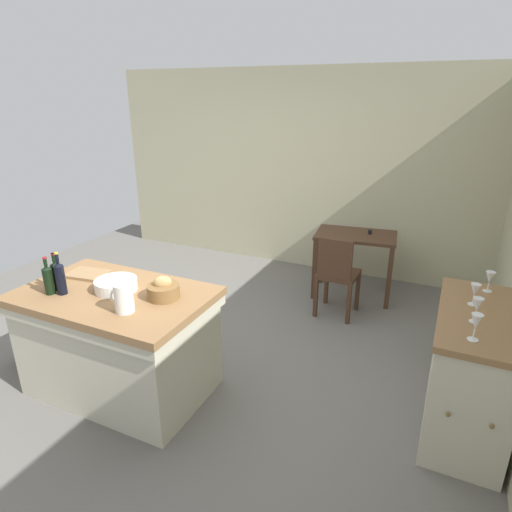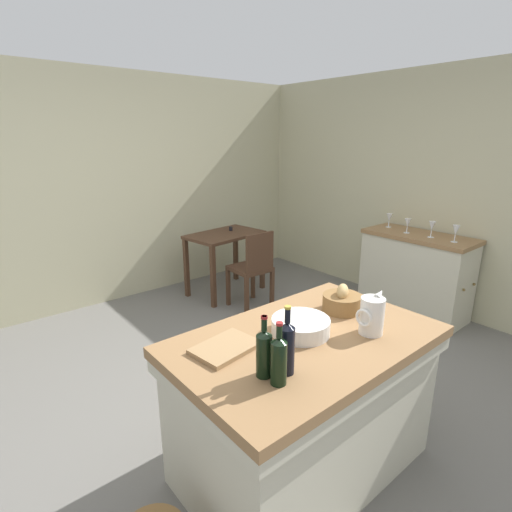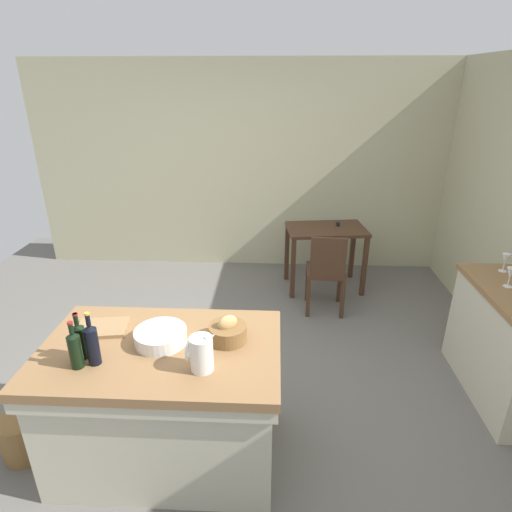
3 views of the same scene
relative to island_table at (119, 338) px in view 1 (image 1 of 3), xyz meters
name	(u,v)px [view 1 (image 1 of 3)]	position (x,y,z in m)	size (l,w,h in m)	color
ground_plane	(195,353)	(0.25, 0.67, -0.47)	(6.76, 6.76, 0.00)	#66635E
wall_back	(295,171)	(0.25, 3.27, 0.83)	(5.32, 0.12, 2.60)	#B7B28E
island_table	(119,338)	(0.00, 0.00, 0.00)	(1.46, 0.92, 0.86)	olive
side_cabinet	(469,371)	(2.51, 0.71, -0.01)	(0.52, 1.14, 0.90)	olive
writing_desk	(355,244)	(1.28, 2.54, 0.17)	(0.96, 0.66, 0.81)	#472D1E
wooden_chair	(337,273)	(1.23, 1.95, 0.03)	(0.41, 0.41, 0.90)	#472D1E
pitcher	(124,297)	(0.29, -0.20, 0.50)	(0.17, 0.13, 0.25)	silver
wash_bowl	(116,285)	(0.00, 0.05, 0.44)	(0.32, 0.32, 0.09)	silver
bread_basket	(163,290)	(0.40, 0.09, 0.46)	(0.24, 0.24, 0.17)	brown
cutting_board	(88,274)	(-0.42, 0.17, 0.41)	(0.32, 0.23, 0.02)	#99754C
wine_bottle_dark	(60,277)	(-0.33, -0.18, 0.53)	(0.07, 0.07, 0.33)	black
wine_bottle_amber	(56,275)	(-0.42, -0.13, 0.52)	(0.07, 0.07, 0.29)	black
wine_bottle_green	(48,279)	(-0.41, -0.21, 0.51)	(0.07, 0.07, 0.29)	black
wine_glass_far_left	(476,323)	(2.46, 0.33, 0.55)	(0.07, 0.07, 0.17)	white
wine_glass_left	(477,306)	(2.47, 0.58, 0.55)	(0.07, 0.07, 0.17)	white
wine_glass_middle	(475,291)	(2.46, 0.84, 0.54)	(0.07, 0.07, 0.15)	white
wine_glass_right	(490,278)	(2.56, 1.12, 0.54)	(0.07, 0.07, 0.16)	white
wicker_hamper	(33,347)	(-0.98, -0.06, -0.32)	(0.29, 0.29, 0.30)	brown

